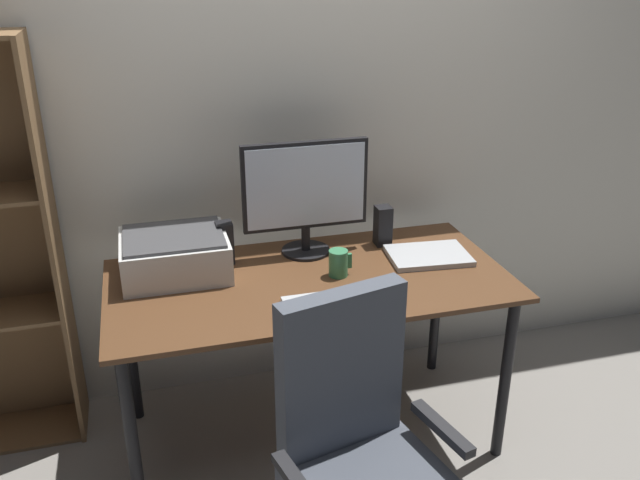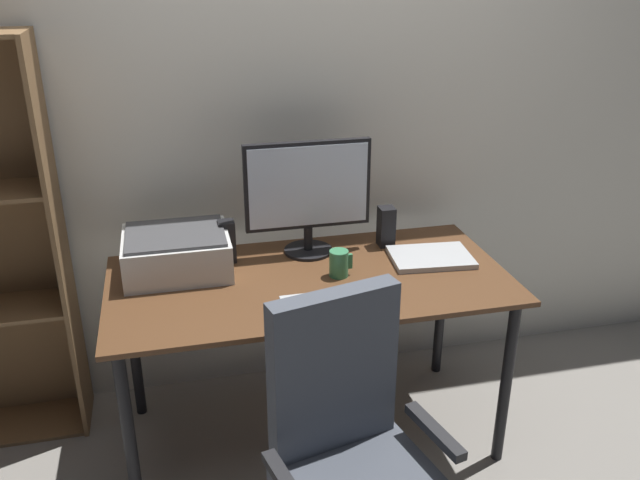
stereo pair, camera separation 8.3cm
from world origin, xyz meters
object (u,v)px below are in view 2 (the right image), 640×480
Objects in this scene: desk at (310,297)px; office_chair at (354,477)px; keyboard at (323,301)px; monitor at (308,191)px; laptop at (431,257)px; mouse at (387,289)px; printer at (177,252)px; speaker_left at (227,241)px; coffee_mug at (339,263)px; speaker_right at (386,227)px.

office_chair is at bearing -92.80° from desk.
keyboard is at bearing 72.48° from office_chair.
desk is 0.42m from monitor.
desk is 4.75× the size of laptop.
keyboard is (0.00, -0.20, 0.09)m from desk.
office_chair is (-0.08, -1.00, -0.55)m from monitor.
mouse is at bearing -36.80° from desk.
keyboard is 0.72× the size of printer.
laptop is 0.82m from speaker_left.
office_chair is at bearing -94.83° from monitor.
monitor is 3.00× the size of speaker_left.
keyboard is 0.25m from mouse.
office_chair is (-0.04, -0.76, -0.20)m from desk.
printer is at bearing 102.19° from office_chair.
desk is 15.84× the size of mouse.
printer is 1.10m from office_chair.
desk is 8.94× the size of speaker_left.
laptop is at bearing -22.15° from monitor.
monitor is 0.33m from coffee_mug.
speaker_right reaches higher than mouse.
coffee_mug reaches higher than desk.
mouse reaches higher than keyboard.
speaker_left is (-0.29, 0.23, 0.17)m from desk.
printer is at bearing -165.91° from speaker_left.
keyboard reaches higher than desk.
speaker_right is at bearing 131.37° from laptop.
mouse is (0.25, -0.19, 0.10)m from desk.
monitor is 0.56m from laptop.
monitor reaches higher than mouse.
mouse is at bearing -64.45° from monitor.
laptop is (0.40, 0.05, -0.04)m from coffee_mug.
speaker_left reaches higher than mouse.
speaker_right is 0.42× the size of printer.
monitor is 3.00× the size of speaker_right.
keyboard is at bearing -95.63° from monitor.
mouse is at bearing 4.78° from keyboard.
office_chair reaches higher than keyboard.
office_chair is (0.25, -0.99, -0.37)m from speaker_left.
speaker_left is (-0.33, -0.01, -0.18)m from monitor.
monitor is 0.53m from mouse.
speaker_right is (0.38, 0.43, 0.08)m from keyboard.
printer is (-0.60, 0.19, 0.03)m from coffee_mug.
speaker_left is (-0.40, 0.24, 0.03)m from coffee_mug.
office_chair reaches higher than coffee_mug.
desk is 0.79m from office_chair.
mouse is 0.44m from speaker_right.
mouse reaches higher than laptop.
speaker_right reaches higher than desk.
speaker_left and speaker_right have the same top height.
printer is 0.40× the size of office_chair.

